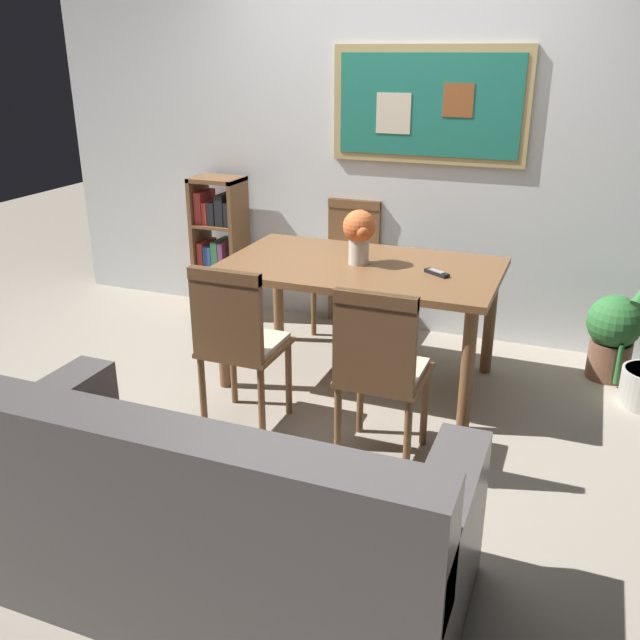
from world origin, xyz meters
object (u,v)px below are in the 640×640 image
(dining_table, at_px, (360,279))
(flower_vase, at_px, (359,232))
(dining_chair_near_right, at_px, (380,363))
(tv_remote, at_px, (437,273))
(dining_chair_far_left, at_px, (349,255))
(bookshelf, at_px, (220,249))
(potted_ivy, at_px, (613,334))
(dining_chair_near_left, at_px, (237,335))
(leather_couch, at_px, (209,522))

(dining_table, relative_size, flower_vase, 5.03)
(dining_chair_near_right, bearing_deg, tv_remote, 84.84)
(tv_remote, bearing_deg, dining_table, 175.75)
(dining_chair_far_left, height_order, bookshelf, bookshelf)
(potted_ivy, height_order, tv_remote, tv_remote)
(dining_chair_far_left, bearing_deg, bookshelf, -175.06)
(bookshelf, height_order, flower_vase, flower_vase)
(dining_chair_far_left, bearing_deg, dining_table, -66.61)
(dining_chair_near_left, bearing_deg, dining_chair_near_right, -3.84)
(dining_chair_far_left, relative_size, leather_couch, 0.51)
(potted_ivy, height_order, flower_vase, flower_vase)
(dining_chair_near_right, height_order, potted_ivy, dining_chair_near_right)
(dining_chair_far_left, distance_m, flower_vase, 0.94)
(dining_chair_near_left, xyz_separation_m, bookshelf, (-0.95, 1.51, -0.04))
(flower_vase, bearing_deg, tv_remote, -5.22)
(dining_table, distance_m, potted_ivy, 1.57)
(dining_table, bearing_deg, dining_chair_far_left, 113.39)
(dining_chair_near_right, xyz_separation_m, dining_chair_near_left, (-0.77, 0.05, 0.00))
(dining_chair_near_right, relative_size, tv_remote, 5.85)
(flower_vase, bearing_deg, dining_chair_near_left, -114.97)
(potted_ivy, bearing_deg, dining_chair_far_left, 172.85)
(leather_couch, height_order, potted_ivy, leather_couch)
(dining_chair_near_left, xyz_separation_m, tv_remote, (0.84, 0.76, 0.20))
(tv_remote, bearing_deg, dining_chair_far_left, 133.77)
(dining_chair_far_left, height_order, tv_remote, dining_chair_far_left)
(dining_chair_far_left, distance_m, leather_couch, 2.73)
(dining_chair_far_left, bearing_deg, dining_chair_near_left, -91.67)
(dining_chair_near_left, height_order, tv_remote, dining_chair_near_left)
(dining_table, relative_size, potted_ivy, 2.99)
(dining_table, height_order, bookshelf, bookshelf)
(dining_chair_far_left, bearing_deg, tv_remote, -46.23)
(dining_chair_far_left, bearing_deg, potted_ivy, -7.15)
(potted_ivy, bearing_deg, dining_chair_near_right, -126.21)
(dining_chair_near_right, bearing_deg, bookshelf, 137.71)
(dining_table, height_order, tv_remote, tv_remote)
(dining_chair_far_left, distance_m, potted_ivy, 1.80)
(leather_couch, bearing_deg, potted_ivy, 61.24)
(dining_table, relative_size, leather_couch, 0.88)
(leather_couch, distance_m, flower_vase, 2.00)
(potted_ivy, bearing_deg, flower_vase, -158.47)
(dining_table, distance_m, dining_chair_near_left, 0.89)
(bookshelf, relative_size, flower_vase, 3.29)
(dining_table, relative_size, bookshelf, 1.53)
(dining_chair_far_left, xyz_separation_m, tv_remote, (0.80, -0.83, 0.20))
(dining_chair_near_right, bearing_deg, leather_couch, -106.66)
(dining_table, distance_m, dining_chair_far_left, 0.87)
(bookshelf, relative_size, potted_ivy, 1.95)
(leather_couch, distance_m, tv_remote, 1.95)
(dining_table, height_order, leather_couch, leather_couch)
(tv_remote, bearing_deg, dining_chair_near_right, -95.16)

